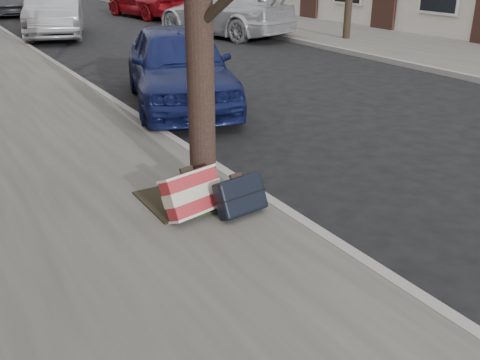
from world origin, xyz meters
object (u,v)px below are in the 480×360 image
suitcase_navy (240,195)px  car_near_front (179,65)px  suitcase_red (193,194)px  car_near_mid (55,12)px

suitcase_navy → car_near_front: bearing=65.3°
suitcase_red → suitcase_navy: bearing=-41.3°
car_near_front → car_near_mid: bearing=105.8°
suitcase_red → car_near_front: (1.89, 4.22, 0.35)m
car_near_mid → car_near_front: bearing=-74.5°
suitcase_navy → car_near_mid: car_near_mid is taller
car_near_front → suitcase_red: bearing=-96.6°
suitcase_red → suitcase_navy: size_ratio=1.13×
suitcase_navy → suitcase_red: bearing=144.1°
suitcase_navy → car_near_mid: bearing=76.6°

